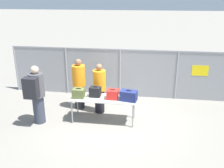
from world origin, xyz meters
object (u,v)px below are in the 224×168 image
suitcase_red (113,94)px  utility_trailer (182,70)px  suitcase_olive (79,93)px  security_worker_near (99,88)px  suitcase_navy (129,96)px  traveler_hooded (36,93)px  security_worker_far (79,83)px  inspection_table (104,100)px  suitcase_black (95,92)px

suitcase_red → utility_trailer: (2.66, 4.66, -0.49)m
suitcase_olive → security_worker_near: size_ratio=0.22×
suitcase_navy → security_worker_near: size_ratio=0.32×
traveler_hooded → suitcase_red: bearing=-3.1°
suitcase_olive → traveler_hooded: size_ratio=0.20×
security_worker_near → suitcase_red: bearing=147.4°
suitcase_red → security_worker_far: security_worker_far is taller
security_worker_near → utility_trailer: security_worker_near is taller
traveler_hooded → security_worker_far: (0.98, 1.29, -0.09)m
inspection_table → security_worker_far: (-1.02, 0.81, 0.21)m
security_worker_near → security_worker_far: security_worker_far is taller
traveler_hooded → suitcase_navy: bearing=-6.8°
inspection_table → security_worker_far: 1.32m
suitcase_navy → security_worker_near: security_worker_near is taller
suitcase_navy → utility_trailer: 5.23m
suitcase_olive → security_worker_far: 0.92m
traveler_hooded → utility_trailer: traveler_hooded is taller
suitcase_olive → security_worker_far: security_worker_far is taller
inspection_table → utility_trailer: (2.95, 4.66, -0.29)m
inspection_table → utility_trailer: bearing=57.7°
suitcase_olive → suitcase_red: bearing=4.0°
suitcase_red → traveler_hooded: bearing=-168.3°
traveler_hooded → utility_trailer: bearing=31.2°
suitcase_olive → traveler_hooded: bearing=-161.9°
suitcase_red → traveler_hooded: (-2.29, -0.47, 0.10)m
suitcase_navy → suitcase_red: bearing=171.2°
traveler_hooded → security_worker_far: traveler_hooded is taller
suitcase_black → traveler_hooded: bearing=-162.2°
suitcase_olive → utility_trailer: suitcase_olive is taller
security_worker_near → utility_trailer: size_ratio=0.40×
suitcase_olive → suitcase_red: 1.07m
suitcase_red → traveler_hooded: size_ratio=0.19×
traveler_hooded → security_worker_far: bearing=37.7°
suitcase_navy → suitcase_olive: bearing=179.9°
inspection_table → utility_trailer: size_ratio=0.47×
security_worker_near → security_worker_far: bearing=0.1°
suitcase_olive → utility_trailer: (3.73, 4.73, -0.49)m
suitcase_black → security_worker_far: security_worker_far is taller
suitcase_olive → suitcase_black: size_ratio=1.02×
security_worker_near → traveler_hooded: bearing=47.1°
inspection_table → suitcase_navy: size_ratio=3.69×
suitcase_black → security_worker_near: 0.53m
security_worker_far → inspection_table: bearing=158.4°
suitcase_navy → security_worker_far: 2.02m
suitcase_red → utility_trailer: 5.38m
traveler_hooded → utility_trailer: size_ratio=0.44×
suitcase_red → traveler_hooded: 2.34m
suitcase_navy → security_worker_far: security_worker_far is taller
suitcase_navy → security_worker_near: (-1.04, 0.68, -0.06)m
utility_trailer → suitcase_black: bearing=-125.2°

